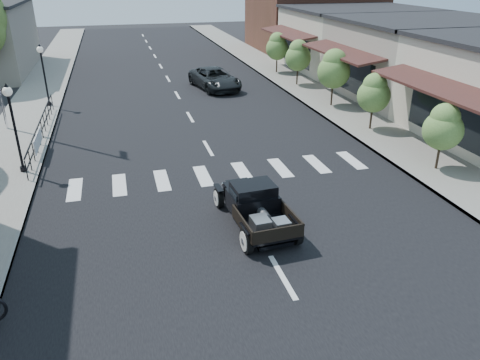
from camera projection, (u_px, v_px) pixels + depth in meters
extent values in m
plane|color=black|center=(251.00, 223.00, 14.99)|extent=(120.00, 120.00, 0.00)
cube|color=black|center=(182.00, 103.00, 28.18)|extent=(14.00, 80.00, 0.02)
cube|color=gray|center=(31.00, 112.00, 26.16)|extent=(3.00, 80.00, 0.15)
cube|color=gray|center=(313.00, 93.00, 30.14)|extent=(3.00, 80.00, 0.15)
cube|color=gray|center=(425.00, 60.00, 29.00)|extent=(10.00, 9.00, 4.50)
cube|color=beige|center=(356.00, 40.00, 36.92)|extent=(10.00, 9.00, 4.50)
cube|color=brown|center=(313.00, 13.00, 45.31)|extent=(11.00, 10.00, 7.00)
imported|color=black|center=(215.00, 79.00, 31.25)|extent=(3.12, 5.26, 1.37)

